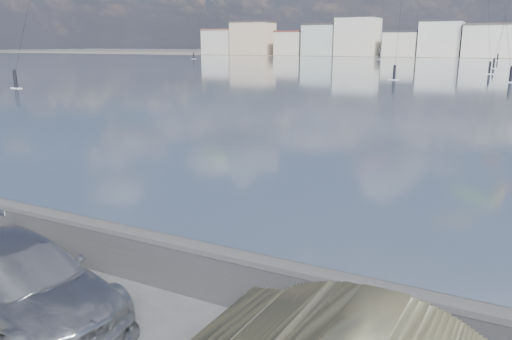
{
  "coord_description": "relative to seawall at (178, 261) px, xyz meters",
  "views": [
    {
      "loc": [
        5.41,
        -4.37,
        4.6
      ],
      "look_at": [
        1.0,
        4.0,
        2.2
      ],
      "focal_mm": 35.0,
      "sensor_mm": 36.0,
      "label": 1
    }
  ],
  "objects": [
    {
      "name": "bay_water",
      "position": [
        0.0,
        88.8,
        -0.58
      ],
      "size": [
        500.0,
        177.0,
        0.0
      ],
      "primitive_type": "cube",
      "color": "#2D3A4E",
      "rests_on": "ground"
    },
    {
      "name": "far_shore_strip",
      "position": [
        0.0,
        197.3,
        -0.57
      ],
      "size": [
        500.0,
        60.0,
        0.0
      ],
      "primitive_type": "cube",
      "color": "#4C473D",
      "rests_on": "ground"
    },
    {
      "name": "seawall",
      "position": [
        0.0,
        0.0,
        0.0
      ],
      "size": [
        400.0,
        0.36,
        1.08
      ],
      "color": "#28282B",
      "rests_on": "ground"
    },
    {
      "name": "car_silver",
      "position": [
        -1.75,
        -2.1,
        0.1
      ],
      "size": [
        4.98,
        2.74,
        1.37
      ],
      "primitive_type": "imported",
      "rotation": [
        0.0,
        0.0,
        1.39
      ],
      "color": "#AFB1B6",
      "rests_on": "ground"
    }
  ]
}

